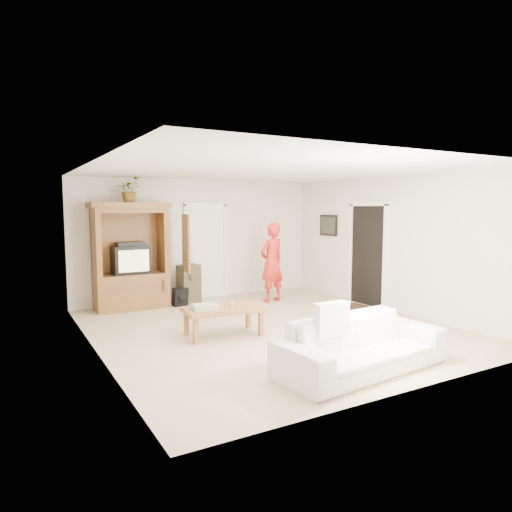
# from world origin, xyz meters

# --- Properties ---
(floor) EXTENTS (6.00, 6.00, 0.00)m
(floor) POSITION_xyz_m (0.00, 0.00, 0.00)
(floor) COLOR tan
(floor) RESTS_ON ground
(ceiling) EXTENTS (6.00, 6.00, 0.00)m
(ceiling) POSITION_xyz_m (0.00, 0.00, 2.60)
(ceiling) COLOR white
(ceiling) RESTS_ON floor
(wall_back) EXTENTS (5.50, 0.00, 5.50)m
(wall_back) POSITION_xyz_m (0.00, 3.00, 1.30)
(wall_back) COLOR silver
(wall_back) RESTS_ON floor
(wall_front) EXTENTS (5.50, 0.00, 5.50)m
(wall_front) POSITION_xyz_m (0.00, -3.00, 1.30)
(wall_front) COLOR silver
(wall_front) RESTS_ON floor
(wall_left) EXTENTS (0.00, 6.00, 6.00)m
(wall_left) POSITION_xyz_m (-2.75, 0.00, 1.30)
(wall_left) COLOR silver
(wall_left) RESTS_ON floor
(wall_right) EXTENTS (0.00, 6.00, 6.00)m
(wall_right) POSITION_xyz_m (2.75, 0.00, 1.30)
(wall_right) COLOR silver
(wall_right) RESTS_ON floor
(armoire) EXTENTS (1.82, 1.14, 2.10)m
(armoire) POSITION_xyz_m (-1.58, 2.66, 0.91)
(armoire) COLOR brown
(armoire) RESTS_ON floor
(door_back) EXTENTS (0.85, 0.05, 2.04)m
(door_back) POSITION_xyz_m (0.15, 2.97, 1.02)
(door_back) COLOR white
(door_back) RESTS_ON floor
(doorway_right) EXTENTS (0.05, 0.90, 2.04)m
(doorway_right) POSITION_xyz_m (2.73, 0.60, 1.02)
(doorway_right) COLOR black
(doorway_right) RESTS_ON floor
(framed_picture) EXTENTS (0.03, 0.60, 0.48)m
(framed_picture) POSITION_xyz_m (2.73, 1.90, 1.60)
(framed_picture) COLOR black
(framed_picture) RESTS_ON wall_right
(doormat) EXTENTS (0.60, 0.40, 0.02)m
(doormat) POSITION_xyz_m (2.30, 0.60, 0.01)
(doormat) COLOR #382316
(doormat) RESTS_ON floor
(plant) EXTENTS (0.58, 0.58, 0.49)m
(plant) POSITION_xyz_m (-1.60, 2.63, 2.35)
(plant) COLOR #4C7238
(plant) RESTS_ON armoire
(man) EXTENTS (0.69, 0.54, 1.68)m
(man) POSITION_xyz_m (1.18, 1.84, 0.84)
(man) COLOR red
(man) RESTS_ON floor
(sofa) EXTENTS (2.32, 1.09, 0.66)m
(sofa) POSITION_xyz_m (-0.06, -2.27, 0.33)
(sofa) COLOR silver
(sofa) RESTS_ON floor
(coffee_table) EXTENTS (1.27, 0.77, 0.45)m
(coffee_table) POSITION_xyz_m (-0.86, -0.03, 0.39)
(coffee_table) COLOR brown
(coffee_table) RESTS_ON floor
(towel) EXTENTS (0.41, 0.33, 0.08)m
(towel) POSITION_xyz_m (-1.17, -0.03, 0.49)
(towel) COLOR #FA5355
(towel) RESTS_ON coffee_table
(candle) EXTENTS (0.08, 0.08, 0.10)m
(candle) POSITION_xyz_m (-0.69, 0.03, 0.50)
(candle) COLOR tan
(candle) RESTS_ON coffee_table
(backpack_black) EXTENTS (0.31, 0.21, 0.36)m
(backpack_black) POSITION_xyz_m (-0.69, 2.37, 0.18)
(backpack_black) COLOR black
(backpack_black) RESTS_ON floor
(backpack_olive) EXTENTS (0.49, 0.40, 0.81)m
(backpack_olive) POSITION_xyz_m (-0.43, 2.55, 0.41)
(backpack_olive) COLOR #47442B
(backpack_olive) RESTS_ON floor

